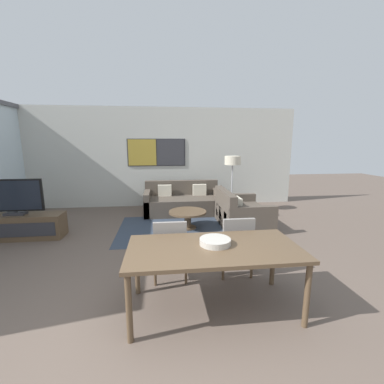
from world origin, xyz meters
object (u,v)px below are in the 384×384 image
Objects in this scene: sofa_side at (239,214)px; dining_chair_left at (170,246)px; television at (13,197)px; floor_lamp at (233,164)px; fruit_bowl at (215,241)px; sofa_main at (183,202)px; dining_chair_centre at (236,242)px; coffee_table at (188,215)px; dining_table at (214,253)px; tv_console at (17,227)px.

dining_chair_left is (-1.60, -2.09, 0.22)m from sofa_side.
television is 4.82m from floor_lamp.
fruit_bowl is at bearing 157.50° from sofa_side.
sofa_main is 2.32× the size of dining_chair_centre.
sofa_main is 1.45× the size of sofa_side.
dining_chair_centre is at bearing -104.43° from floor_lamp.
sofa_side is (4.48, 0.22, -0.55)m from television.
floor_lamp is at bearing 41.68° from coffee_table.
dining_chair_centre reaches higher than dining_table.
dining_chair_left is at bearing -33.02° from tv_console.
sofa_side reaches higher than fruit_bowl.
sofa_side reaches higher than tv_console.
sofa_main is 2.32× the size of dining_chair_left.
television is at bearing 142.64° from dining_table.
floor_lamp reaches higher than dining_chair_centre.
tv_console is at bearing 92.80° from sofa_side.
television is at bearing -155.50° from sofa_main.
dining_table is 5.38× the size of fruit_bowl.
television reaches higher than dining_chair_left.
television is 4.52m from sofa_side.
dining_chair_centre is 3.38m from floor_lamp.
tv_console is 4.93× the size of fruit_bowl.
coffee_table is 0.54× the size of floor_lamp.
fruit_bowl is at bearing -123.57° from dining_chair_centre.
television is 1.32× the size of coffee_table.
sofa_main is at bearing 41.55° from sofa_side.
floor_lamp is at bearing 75.57° from dining_chair_centre.
dining_table is 2.16× the size of dining_chair_left.
dining_table is at bearing -112.00° from fruit_bowl.
dining_chair_centre is at bearing -25.87° from television.
dining_table is at bearing 157.51° from sofa_side.
sofa_main and sofa_side have the same top height.
coffee_table is at bearing 77.83° from dining_chair_left.
coffee_table is at bearing -138.32° from floor_lamp.
floor_lamp is at bearing -6.45° from sofa_side.
sofa_main is 1.74m from sofa_side.
sofa_side is (1.15, -1.30, 0.00)m from sofa_main.
dining_chair_left is 0.83m from fruit_bowl.
fruit_bowl is at bearing -36.44° from tv_console.
sofa_main is at bearing 82.48° from dining_chair_left.
coffee_table is (3.33, 0.20, -0.52)m from television.
sofa_side is 1.60× the size of dining_chair_left.
coffee_table is (3.33, 0.20, 0.05)m from tv_console.
floor_lamp is at bearing 61.77° from dining_chair_left.
tv_console is 4.22m from dining_table.
television is 3.45m from dining_chair_left.
dining_chair_left is (2.88, -1.87, 0.25)m from tv_console.
television is 0.54× the size of sofa_main.
television is 1.24× the size of dining_chair_centre.
dining_chair_left is at bearing 123.99° from dining_table.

